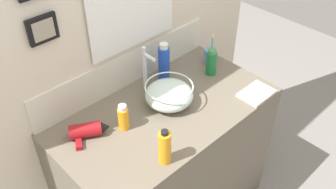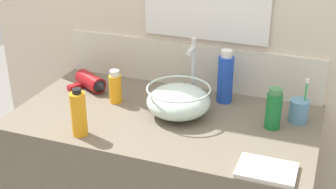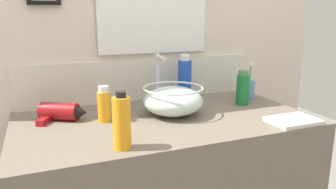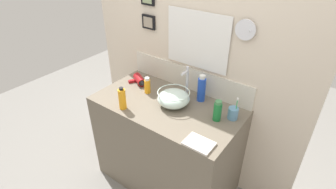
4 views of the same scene
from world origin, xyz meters
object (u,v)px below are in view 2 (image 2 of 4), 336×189
Objects in this scene: hand_towel at (267,170)px; soap_dispenser at (274,109)px; faucet at (193,65)px; hair_drier at (91,83)px; lotion_bottle at (225,78)px; toothbrush_cup at (299,111)px; spray_bottle at (115,87)px; glass_bowl_sink at (178,101)px; shampoo_bottle at (79,113)px.

soap_dispenser is at bearing 96.04° from hand_towel.
hair_drier is (-0.46, -0.09, -0.12)m from faucet.
hair_drier is 0.61m from lotion_bottle.
spray_bottle is (-0.76, -0.09, 0.02)m from toothbrush_cup.
soap_dispenser reaches higher than glass_bowl_sink.
soap_dispenser is at bearing 4.56° from glass_bowl_sink.
soap_dispenser is at bearing -22.59° from faucet.
lotion_bottle is 1.21× the size of hand_towel.
spray_bottle is at bearing -172.90° from toothbrush_cup.
soap_dispenser is 0.32m from hand_towel.
shampoo_bottle reaches higher than spray_bottle.
shampoo_bottle is 0.30m from spray_bottle.
soap_dispenser is 0.67m from spray_bottle.
lotion_bottle is at bearing 145.09° from soap_dispenser.
hand_towel is (0.71, -0.00, -0.08)m from shampoo_bottle.
faucet is 1.15× the size of lotion_bottle.
spray_bottle reaches higher than hair_drier.
glass_bowl_sink is 0.30m from spray_bottle.
faucet reaches higher than toothbrush_cup.
shampoo_bottle reaches higher than hand_towel.
glass_bowl_sink reaches higher than hand_towel.
soap_dispenser reaches higher than hand_towel.
soap_dispenser is 1.13× the size of spray_bottle.
soap_dispenser is (0.38, -0.16, -0.07)m from faucet.
lotion_bottle is (-0.32, 0.08, 0.06)m from toothbrush_cup.
hair_drier is 1.28× the size of soap_dispenser.
toothbrush_cup is at bearing 13.97° from glass_bowl_sink.
glass_bowl_sink is 1.37× the size of shampoo_bottle.
hand_towel is (0.71, -0.30, -0.06)m from spray_bottle.
soap_dispenser reaches higher than hair_drier.
toothbrush_cup is at bearing 44.10° from soap_dispenser.
faucet is 1.27× the size of hair_drier.
toothbrush_cup is (0.47, -0.07, -0.10)m from faucet.
hair_drier is at bearing -171.02° from lotion_bottle.
glass_bowl_sink is at bearing -166.03° from toothbrush_cup.
lotion_bottle is at bearing 46.99° from shampoo_bottle.
faucet reaches higher than glass_bowl_sink.
shampoo_bottle is at bearing -122.44° from faucet.
toothbrush_cup reaches higher than hand_towel.
glass_bowl_sink is 1.57× the size of soap_dispenser.
toothbrush_cup is at bearing 1.12° from hair_drier.
spray_bottle reaches higher than hand_towel.
glass_bowl_sink is at bearing -90.00° from faucet.
glass_bowl_sink is at bearing -126.77° from lotion_bottle.
faucet is 1.42× the size of shampoo_bottle.
spray_bottle reaches higher than glass_bowl_sink.
spray_bottle is (-0.67, -0.01, -0.01)m from soap_dispenser.
lotion_bottle reaches higher than shampoo_bottle.
soap_dispenser is at bearing -4.66° from hair_drier.
toothbrush_cup is 0.80× the size of lotion_bottle.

